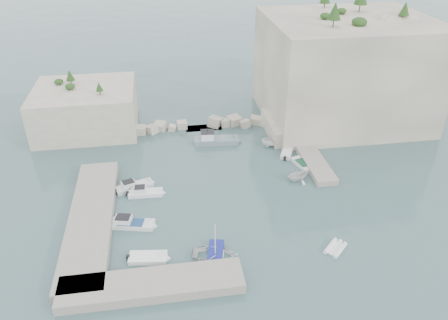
{
  "coord_description": "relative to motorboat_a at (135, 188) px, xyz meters",
  "views": [
    {
      "loc": [
        -7.68,
        -43.62,
        32.91
      ],
      "look_at": [
        0.0,
        6.0,
        3.0
      ],
      "focal_mm": 35.0,
      "sensor_mm": 36.0,
      "label": 1
    }
  ],
  "objects": [
    {
      "name": "rowboat_mast",
      "position": [
        8.85,
        -14.59,
        2.61
      ],
      "size": [
        0.1,
        0.1,
        4.2
      ],
      "primitive_type": "cylinder",
      "color": "white",
      "rests_on": "rowboat"
    },
    {
      "name": "tender_east_a",
      "position": [
        22.0,
        -1.35,
        0.0
      ],
      "size": [
        4.22,
        3.88,
        1.86
      ],
      "primitive_type": "imported",
      "rotation": [
        0.0,
        0.0,
        1.84
      ],
      "color": "silver",
      "rests_on": "ground"
    },
    {
      "name": "ledge_east",
      "position": [
        25.62,
        4.44,
        0.4
      ],
      "size": [
        3.0,
        16.0,
        0.8
      ],
      "primitive_type": "cube",
      "color": "#9E9689",
      "rests_on": "ground"
    },
    {
      "name": "motorboat_b",
      "position": [
        1.47,
        -1.77,
        0.0
      ],
      "size": [
        4.89,
        1.76,
        1.4
      ],
      "primitive_type": null,
      "rotation": [
        0.0,
        0.0,
        -0.04
      ],
      "color": "white",
      "rests_on": "ground"
    },
    {
      "name": "motorboat_a",
      "position": [
        0.0,
        0.0,
        0.0
      ],
      "size": [
        5.65,
        3.36,
        1.4
      ],
      "primitive_type": null,
      "rotation": [
        0.0,
        0.0,
        0.35
      ],
      "color": "silver",
      "rests_on": "ground"
    },
    {
      "name": "quay_west",
      "position": [
        -4.88,
        -6.56,
        0.55
      ],
      "size": [
        5.0,
        24.0,
        1.1
      ],
      "primitive_type": "cube",
      "color": "#9E9689",
      "rests_on": "ground"
    },
    {
      "name": "tender_east_b",
      "position": [
        23.77,
        2.04,
        0.0
      ],
      "size": [
        2.66,
        4.67,
        0.7
      ],
      "primitive_type": null,
      "rotation": [
        0.0,
        0.0,
        1.85
      ],
      "color": "silver",
      "rests_on": "ground"
    },
    {
      "name": "ground",
      "position": [
        12.12,
        -5.56,
        0.0
      ],
      "size": [
        400.0,
        400.0,
        0.0
      ],
      "primitive_type": "plane",
      "color": "#3E5C5E",
      "rests_on": "ground"
    },
    {
      "name": "tender_east_d",
      "position": [
        21.45,
        8.63,
        0.0
      ],
      "size": [
        5.04,
        2.88,
        1.83
      ],
      "primitive_type": "imported",
      "rotation": [
        0.0,
        0.0,
        1.81
      ],
      "color": "silver",
      "rests_on": "ground"
    },
    {
      "name": "quay_south",
      "position": [
        2.12,
        -18.06,
        0.55
      ],
      "size": [
        18.0,
        4.0,
        1.1
      ],
      "primitive_type": "cube",
      "color": "#9E9689",
      "rests_on": "ground"
    },
    {
      "name": "rowboat",
      "position": [
        8.85,
        -14.59,
        0.0
      ],
      "size": [
        5.58,
        4.51,
        1.02
      ],
      "primitive_type": "imported",
      "rotation": [
        0.0,
        0.0,
        1.35
      ],
      "color": "white",
      "rests_on": "ground"
    },
    {
      "name": "inflatable_dinghy",
      "position": [
        22.01,
        -15.4,
        0.0
      ],
      "size": [
        3.17,
        3.17,
        0.44
      ],
      "primitive_type": null,
      "rotation": [
        0.0,
        0.0,
        0.78
      ],
      "color": "white",
      "rests_on": "ground"
    },
    {
      "name": "motorboat_d",
      "position": [
        -0.25,
        -7.9,
        0.0
      ],
      "size": [
        6.3,
        3.1,
        1.4
      ],
      "primitive_type": null,
      "rotation": [
        0.0,
        0.0,
        -0.22
      ],
      "color": "silver",
      "rests_on": "ground"
    },
    {
      "name": "motorboat_e",
      "position": [
        1.72,
        -13.87,
        0.0
      ],
      "size": [
        4.6,
        2.35,
        0.7
      ],
      "primitive_type": null,
      "rotation": [
        0.0,
        0.0,
        -0.13
      ],
      "color": "white",
      "rests_on": "ground"
    },
    {
      "name": "vegetation",
      "position": [
        29.95,
        18.85,
        17.93
      ],
      "size": [
        53.48,
        13.88,
        13.4
      ],
      "color": "#1E4219",
      "rests_on": "ground"
    },
    {
      "name": "breakwater",
      "position": [
        11.12,
        16.44,
        0.7
      ],
      "size": [
        28.0,
        3.0,
        1.4
      ],
      "primitive_type": "cube",
      "color": "beige",
      "rests_on": "ground"
    },
    {
      "name": "outcrop_west",
      "position": [
        -7.88,
        19.44,
        3.5
      ],
      "size": [
        16.0,
        14.0,
        7.0
      ],
      "primitive_type": "cube",
      "color": "beige",
      "rests_on": "ground"
    },
    {
      "name": "cliff_terrace",
      "position": [
        25.12,
        12.44,
        1.25
      ],
      "size": [
        8.0,
        10.0,
        2.5
      ],
      "primitive_type": "cube",
      "color": "beige",
      "rests_on": "ground"
    },
    {
      "name": "cliff_east",
      "position": [
        35.12,
        17.44,
        8.5
      ],
      "size": [
        26.0,
        22.0,
        17.0
      ],
      "primitive_type": "cube",
      "color": "beige",
      "rests_on": "ground"
    },
    {
      "name": "tender_east_c",
      "position": [
        22.62,
        5.9,
        0.0
      ],
      "size": [
        3.21,
        4.69,
        0.7
      ],
      "primitive_type": null,
      "rotation": [
        0.0,
        0.0,
        1.14
      ],
      "color": "silver",
      "rests_on": "ground"
    },
    {
      "name": "work_boat",
      "position": [
        12.48,
        10.82,
        0.0
      ],
      "size": [
        7.69,
        2.79,
        2.2
      ],
      "primitive_type": null,
      "rotation": [
        0.0,
        0.0,
        -0.07
      ],
      "color": "slate",
      "rests_on": "ground"
    }
  ]
}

